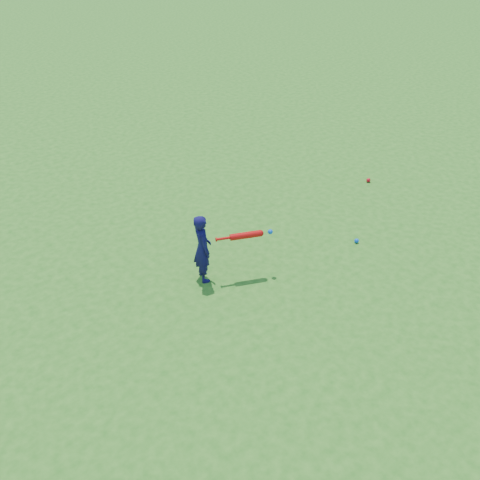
{
  "coord_description": "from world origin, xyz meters",
  "views": [
    {
      "loc": [
        -3.63,
        -5.0,
        4.33
      ],
      "look_at": [
        -0.01,
        -0.45,
        0.52
      ],
      "focal_mm": 40.0,
      "sensor_mm": 36.0,
      "label": 1
    }
  ],
  "objects_px": {
    "child": "(202,248)",
    "ground_ball_blue": "(357,241)",
    "bat_swing": "(248,235)",
    "ground_ball_red": "(368,180)"
  },
  "relations": [
    {
      "from": "bat_swing",
      "to": "child",
      "type": "bearing_deg",
      "value": 175.36
    },
    {
      "from": "ground_ball_red",
      "to": "child",
      "type": "bearing_deg",
      "value": -173.03
    },
    {
      "from": "child",
      "to": "bat_swing",
      "type": "bearing_deg",
      "value": -100.57
    },
    {
      "from": "ground_ball_blue",
      "to": "bat_swing",
      "type": "height_order",
      "value": "bat_swing"
    },
    {
      "from": "ground_ball_red",
      "to": "ground_ball_blue",
      "type": "height_order",
      "value": "ground_ball_red"
    },
    {
      "from": "child",
      "to": "ground_ball_blue",
      "type": "relative_size",
      "value": 14.4
    },
    {
      "from": "bat_swing",
      "to": "ground_ball_blue",
      "type": "bearing_deg",
      "value": 10.0
    },
    {
      "from": "ground_ball_red",
      "to": "bat_swing",
      "type": "height_order",
      "value": "bat_swing"
    },
    {
      "from": "child",
      "to": "ground_ball_blue",
      "type": "bearing_deg",
      "value": -89.6
    },
    {
      "from": "bat_swing",
      "to": "ground_ball_red",
      "type": "bearing_deg",
      "value": 36.24
    }
  ]
}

